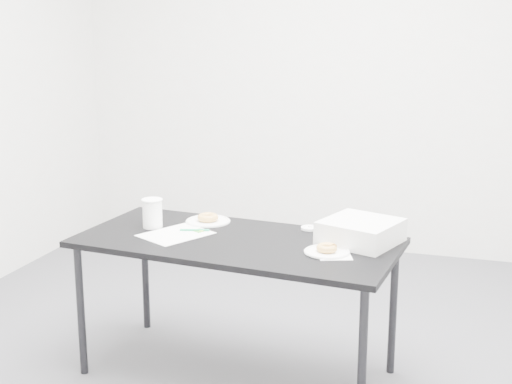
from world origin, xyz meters
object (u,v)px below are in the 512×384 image
(pen, at_px, (195,230))
(bakery_box, at_px, (361,231))
(scorecard, at_px, (176,234))
(coffee_cup, at_px, (152,213))
(donut_near, at_px, (327,248))
(donut_far, at_px, (208,217))
(plate_near, at_px, (327,252))
(plate_far, at_px, (208,221))
(table, at_px, (237,250))

(pen, xyz_separation_m, bakery_box, (0.79, 0.07, 0.05))
(scorecard, bearing_deg, coffee_cup, -178.81)
(donut_near, bearing_deg, donut_far, 155.44)
(donut_near, distance_m, bakery_box, 0.23)
(plate_near, height_order, bakery_box, bakery_box)
(pen, height_order, plate_far, pen)
(plate_near, bearing_deg, coffee_cup, 171.32)
(scorecard, height_order, bakery_box, bakery_box)
(table, xyz_separation_m, bakery_box, (0.55, 0.13, 0.10))
(plate_far, bearing_deg, table, -45.52)
(table, relative_size, donut_far, 14.53)
(table, distance_m, plate_far, 0.34)
(donut_near, height_order, bakery_box, bakery_box)
(donut_near, distance_m, donut_far, 0.74)
(plate_far, bearing_deg, plate_near, -24.56)
(donut_near, relative_size, plate_far, 0.42)
(table, distance_m, scorecard, 0.31)
(table, xyz_separation_m, donut_near, (0.44, -0.07, 0.07))
(donut_far, bearing_deg, donut_near, -24.56)
(scorecard, distance_m, donut_far, 0.26)
(plate_near, distance_m, coffee_cup, 0.91)
(pen, xyz_separation_m, donut_near, (0.68, -0.13, 0.02))
(plate_far, bearing_deg, donut_near, -24.56)
(bakery_box, bearing_deg, coffee_cup, -157.60)
(donut_near, xyz_separation_m, donut_far, (-0.68, 0.31, -0.00))
(plate_far, height_order, bakery_box, bakery_box)
(donut_near, height_order, plate_far, donut_near)
(donut_near, relative_size, bakery_box, 0.30)
(coffee_cup, bearing_deg, plate_far, 37.60)
(scorecard, bearing_deg, bakery_box, 37.22)
(scorecard, relative_size, coffee_cup, 2.14)
(coffee_cup, distance_m, bakery_box, 1.01)
(scorecard, distance_m, bakery_box, 0.87)
(pen, relative_size, donut_near, 1.52)
(donut_far, xyz_separation_m, coffee_cup, (-0.22, -0.17, 0.05))
(scorecard, distance_m, coffee_cup, 0.19)
(pen, xyz_separation_m, plate_far, (-0.00, 0.18, -0.00))
(table, xyz_separation_m, coffee_cup, (-0.46, 0.07, 0.12))
(table, distance_m, plate_near, 0.45)
(table, height_order, plate_far, plate_far)
(pen, relative_size, coffee_cup, 0.99)
(scorecard, distance_m, donut_near, 0.75)
(plate_far, xyz_separation_m, donut_far, (0.00, 0.00, 0.02))
(coffee_cup, bearing_deg, scorecard, -26.79)
(donut_near, xyz_separation_m, coffee_cup, (-0.90, 0.14, 0.05))
(plate_near, xyz_separation_m, donut_far, (-0.68, 0.31, 0.02))
(table, xyz_separation_m, plate_near, (0.44, -0.07, 0.06))
(donut_far, xyz_separation_m, bakery_box, (0.79, -0.11, 0.03))
(donut_far, height_order, bakery_box, bakery_box)
(plate_far, bearing_deg, bakery_box, -8.03)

